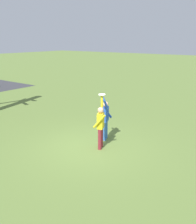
{
  "coord_description": "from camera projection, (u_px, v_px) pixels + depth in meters",
  "views": [
    {
      "loc": [
        -7.19,
        -5.66,
        4.12
      ],
      "look_at": [
        0.55,
        0.05,
        1.29
      ],
      "focal_mm": 40.1,
      "sensor_mm": 36.0,
      "label": 1
    }
  ],
  "objects": [
    {
      "name": "person_defender",
      "position": [
        105.0,
        117.0,
        10.39
      ],
      "size": [
        0.64,
        0.58,
        2.04
      ],
      "rotation": [
        0.0,
        0.0,
        3.54
      ],
      "color": "#3366B7",
      "rests_on": "ground_plane"
    },
    {
      "name": "frisbee_disc",
      "position": [
        102.0,
        95.0,
        9.43
      ],
      "size": [
        0.26,
        0.26,
        0.02
      ],
      "primitive_type": "cylinder",
      "color": "white",
      "rests_on": "person_catcher"
    },
    {
      "name": "person_catcher",
      "position": [
        101.0,
        124.0,
        9.54
      ],
      "size": [
        0.58,
        0.49,
        2.08
      ],
      "rotation": [
        0.0,
        0.0,
        0.4
      ],
      "color": "maroon",
      "rests_on": "ground_plane"
    },
    {
      "name": "ground_plane",
      "position": [
        91.0,
        146.0,
        9.94
      ],
      "size": [
        120.0,
        120.0,
        0.0
      ],
      "primitive_type": "plane",
      "color": "olive"
    }
  ]
}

